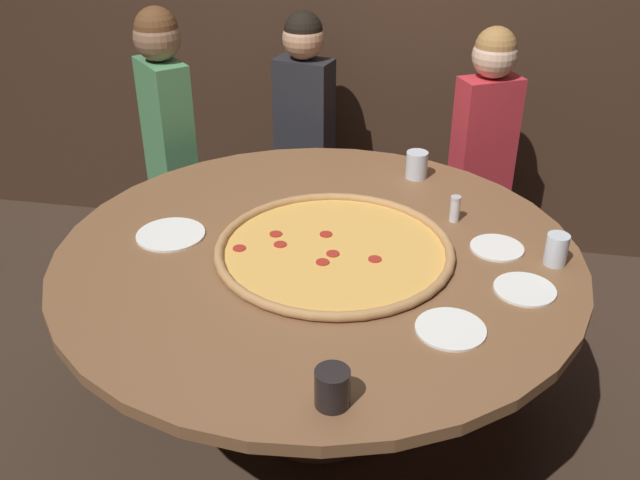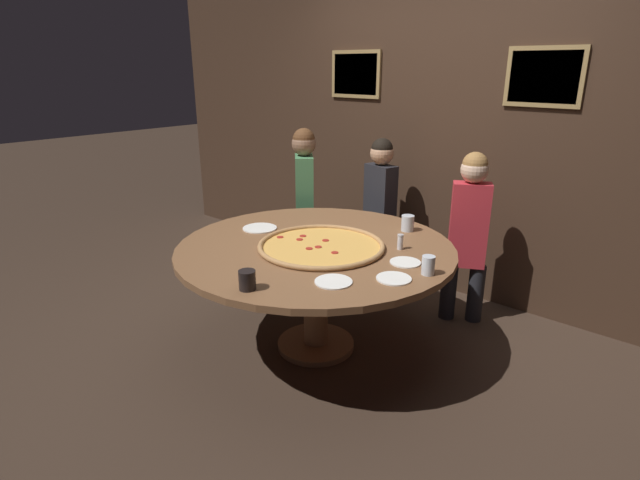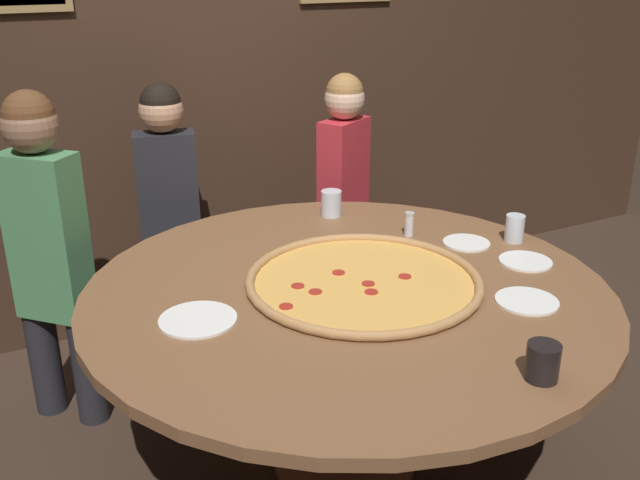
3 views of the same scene
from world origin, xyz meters
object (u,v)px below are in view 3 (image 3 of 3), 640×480
object	(u,v)px
drink_cup_far_left	(515,228)
diner_far_left	(169,206)
white_plate_far_back	(198,319)
dining_table	(347,316)
condiment_shaker	(409,224)
giant_pizza	(364,280)
drink_cup_far_right	(331,203)
white_plate_beside_cup	(466,243)
white_plate_right_side	(525,261)
diner_side_right	(343,187)
white_plate_left_side	(527,301)
drink_cup_beside_pizza	(543,362)
diner_centre_back	(48,244)

from	to	relation	value
drink_cup_far_left	diner_far_left	xyz separation A→B (m)	(-1.05, 1.08, -0.07)
white_plate_far_back	diner_far_left	xyz separation A→B (m)	(0.24, 1.13, -0.02)
dining_table	condiment_shaker	size ratio (longest dim) A/B	18.24
drink_cup_far_left	giant_pizza	bearing A→B (deg)	-174.78
drink_cup_far_right	white_plate_beside_cup	size ratio (longest dim) A/B	0.61
white_plate_right_side	diner_side_right	distance (m)	1.15
drink_cup_far_right	white_plate_far_back	bearing A→B (deg)	-141.72
condiment_shaker	dining_table	bearing A→B (deg)	-146.79
white_plate_left_side	white_plate_right_side	xyz separation A→B (m)	(0.22, 0.24, 0.00)
white_plate_right_side	white_plate_far_back	world-z (taller)	same
condiment_shaker	diner_side_right	world-z (taller)	diner_side_right
dining_table	drink_cup_beside_pizza	size ratio (longest dim) A/B	17.32
giant_pizza	white_plate_far_back	bearing A→B (deg)	178.63
condiment_shaker	white_plate_far_back	bearing A→B (deg)	-163.41
drink_cup_beside_pizza	condiment_shaker	distance (m)	1.05
dining_table	white_plate_beside_cup	bearing A→B (deg)	11.05
diner_centre_back	white_plate_right_side	bearing A→B (deg)	-165.58
drink_cup_far_left	diner_centre_back	xyz separation A→B (m)	(-1.61, 0.75, -0.03)
drink_cup_beside_pizza	diner_far_left	size ratio (longest dim) A/B	0.08
white_plate_left_side	diner_centre_back	distance (m)	1.75
drink_cup_far_left	drink_cup_beside_pizza	world-z (taller)	drink_cup_far_left
white_plate_left_side	diner_side_right	world-z (taller)	diner_side_right
drink_cup_far_right	white_plate_beside_cup	world-z (taller)	drink_cup_far_right
white_plate_beside_cup	white_plate_far_back	size ratio (longest dim) A/B	0.75
drink_cup_far_left	diner_centre_back	size ratio (longest dim) A/B	0.08
white_plate_left_side	diner_far_left	distance (m)	1.67
white_plate_beside_cup	condiment_shaker	xyz separation A→B (m)	(-0.15, 0.18, 0.05)
white_plate_left_side	condiment_shaker	bearing A→B (deg)	90.59
dining_table	condiment_shaker	distance (m)	0.56
drink_cup_beside_pizza	white_plate_left_side	bearing A→B (deg)	51.79
drink_cup_far_right	diner_centre_back	bearing A→B (deg)	171.51
white_plate_far_back	condiment_shaker	distance (m)	1.01
giant_pizza	drink_cup_far_left	world-z (taller)	drink_cup_far_left
diner_far_left	diner_side_right	bearing A→B (deg)	-173.45
giant_pizza	diner_centre_back	world-z (taller)	diner_centre_back
white_plate_far_back	diner_centre_back	world-z (taller)	diner_centre_back
dining_table	diner_centre_back	world-z (taller)	diner_centre_back
dining_table	white_plate_right_side	distance (m)	0.69
white_plate_left_side	white_plate_far_back	distance (m)	1.04
white_plate_left_side	diner_side_right	xyz separation A→B (m)	(0.11, 1.39, -0.02)
drink_cup_far_right	diner_side_right	size ratio (longest dim) A/B	0.09
drink_cup_beside_pizza	dining_table	bearing A→B (deg)	103.47
white_plate_beside_cup	white_plate_far_back	world-z (taller)	same
dining_table	diner_side_right	world-z (taller)	diner_side_right
giant_pizza	drink_cup_beside_pizza	bearing A→B (deg)	-80.79
dining_table	diner_far_left	bearing A→B (deg)	103.93
dining_table	drink_cup_far_left	world-z (taller)	drink_cup_far_left
white_plate_right_side	diner_side_right	size ratio (longest dim) A/B	0.15
giant_pizza	diner_far_left	world-z (taller)	diner_far_left
drink_cup_far_right	white_plate_far_back	distance (m)	1.03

